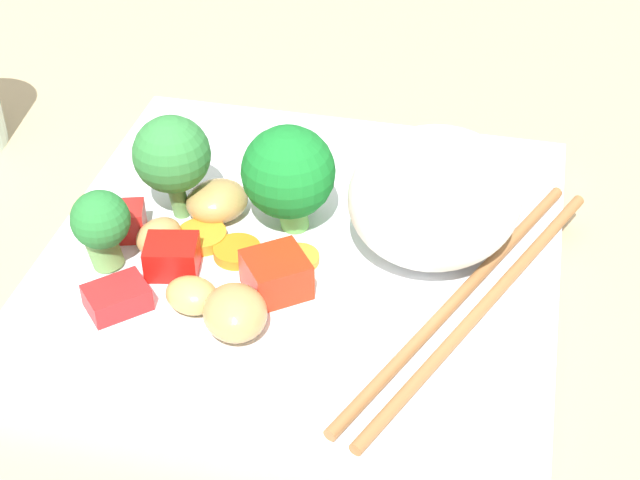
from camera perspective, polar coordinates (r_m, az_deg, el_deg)
The scene contains 18 objects.
ground_plane at distance 56.11cm, azimuth -0.94°, elevation -2.45°, with size 110.00×110.00×2.00cm, color tan.
square_plate at distance 54.97cm, azimuth -0.96°, elevation -1.04°, with size 28.53×28.53×1.56cm, color white.
rice_mound at distance 52.18cm, azimuth 6.82°, elevation 2.51°, with size 9.47×8.75×7.53cm, color white.
broccoli_floret_0 at distance 53.95cm, azimuth -1.89°, elevation 3.96°, with size 5.36×5.36×6.51cm.
broccoli_floret_1 at distance 55.42cm, azimuth -8.78°, elevation 4.98°, with size 4.49×4.49×6.39cm.
broccoli_floret_2 at distance 52.82cm, azimuth -12.87°, elevation 0.91°, with size 3.23×3.23×4.90cm.
carrot_slice_0 at distance 53.85cm, azimuth -4.93°, elevation -0.69°, with size 2.70×2.70×0.60cm, color orange.
carrot_slice_1 at distance 53.30cm, azimuth -1.09°, elevation -1.12°, with size 2.29×2.29×0.44cm, color orange.
carrot_slice_2 at distance 55.04cm, azimuth -7.01°, elevation 0.19°, with size 2.82×2.82×0.69cm, color orange.
pepper_chunk_0 at distance 50.97cm, azimuth -2.61°, elevation -2.06°, with size 3.13×3.05×2.16cm, color red.
pepper_chunk_1 at distance 52.90cm, azimuth -8.76°, elevation -0.98°, with size 2.83×2.41×1.88cm, color red.
pepper_chunk_2 at distance 51.26cm, azimuth -11.95°, elevation -3.36°, with size 3.13×2.34×1.34cm, color red.
pepper_chunk_3 at distance 55.82cm, azimuth -11.44°, elevation 1.09°, with size 2.13×1.95×1.97cm, color red.
chicken_piece_0 at distance 50.40cm, azimuth -7.60°, elevation -3.28°, with size 2.90×2.34×1.77cm, color tan.
chicken_piece_1 at distance 48.68cm, azimuth -5.06°, elevation -4.31°, with size 3.72×3.26×2.43cm, color tan.
chicken_piece_2 at distance 56.40cm, azimuth -6.13°, elevation 2.31°, with size 3.71×3.34×2.23cm, color tan.
chicken_piece_3 at distance 54.55cm, azimuth -9.55°, elevation 0.25°, with size 2.85×2.11×1.81cm, color tan.
chopstick_pair at distance 51.06cm, azimuth 8.98°, elevation -3.61°, with size 22.15×11.92×0.67cm.
Camera 1 is at (41.54, 9.10, 35.61)cm, focal length 53.95 mm.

